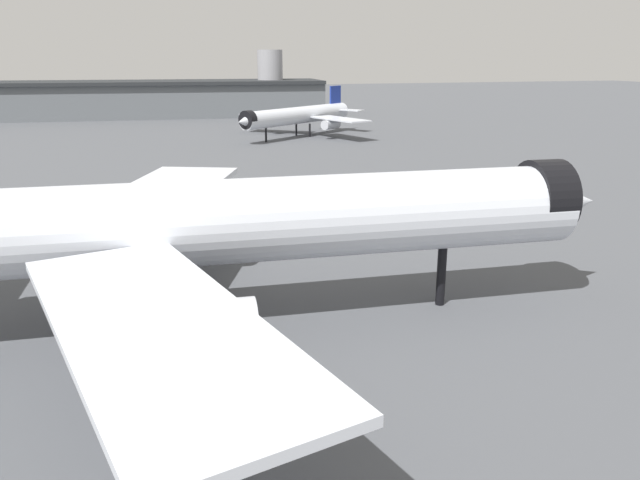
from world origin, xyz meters
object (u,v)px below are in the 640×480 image
baggage_cart_trailing (259,205)px  traffic_cone_wingtip (7,237)px  airliner_near_gate (216,224)px  airliner_far_taxiway (299,116)px

baggage_cart_trailing → traffic_cone_wingtip: size_ratio=4.63×
baggage_cart_trailing → airliner_near_gate: bearing=33.4°
airliner_far_taxiway → baggage_cart_trailing: bearing=34.7°
airliner_near_gate → baggage_cart_trailing: size_ratio=23.47×
airliner_near_gate → airliner_far_taxiway: size_ratio=1.61×
baggage_cart_trailing → airliner_far_taxiway: bearing=-149.3°
baggage_cart_trailing → traffic_cone_wingtip: (-31.95, -4.68, -0.66)m
airliner_near_gate → airliner_far_taxiway: (39.55, 118.41, -2.75)m
airliner_near_gate → traffic_cone_wingtip: size_ratio=108.64×
airliner_far_taxiway → baggage_cart_trailing: size_ratio=14.57×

